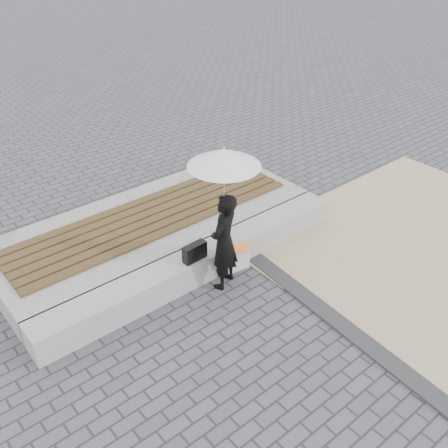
# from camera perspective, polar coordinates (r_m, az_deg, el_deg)

# --- Properties ---
(ground) EXTENTS (80.00, 80.00, 0.00)m
(ground) POSITION_cam_1_polar(r_m,az_deg,el_deg) (6.57, 5.93, -12.28)
(ground) COLOR #4B4B50
(ground) RESTS_ON ground
(edging_band) EXTENTS (0.61, 5.20, 0.04)m
(edging_band) POSITION_cam_1_polar(r_m,az_deg,el_deg) (6.77, 13.59, -11.34)
(edging_band) COLOR #303032
(edging_band) RESTS_ON ground
(seating_ledge) EXTENTS (5.00, 0.45, 0.40)m
(seating_ledge) POSITION_cam_1_polar(r_m,az_deg,el_deg) (7.34, -2.80, -4.39)
(seating_ledge) COLOR #AEADA8
(seating_ledge) RESTS_ON ground
(timber_platform) EXTENTS (5.00, 2.00, 0.40)m
(timber_platform) POSITION_cam_1_polar(r_m,az_deg,el_deg) (8.17, -7.90, -0.44)
(timber_platform) COLOR #9D9E99
(timber_platform) RESTS_ON ground
(timber_decking) EXTENTS (4.60, 1.20, 0.04)m
(timber_decking) POSITION_cam_1_polar(r_m,az_deg,el_deg) (8.05, -8.02, 0.87)
(timber_decking) COLOR brown
(timber_decking) RESTS_ON timber_platform
(woman) EXTENTS (0.62, 0.53, 1.43)m
(woman) POSITION_cam_1_polar(r_m,az_deg,el_deg) (6.86, -0.00, -2.01)
(woman) COLOR black
(woman) RESTS_ON ground
(parasol) EXTENTS (0.92, 0.92, 1.17)m
(parasol) POSITION_cam_1_polar(r_m,az_deg,el_deg) (6.24, -0.00, 7.42)
(parasol) COLOR #B7B7BC
(parasol) RESTS_ON ground
(handbag) EXTENTS (0.36, 0.14, 0.25)m
(handbag) POSITION_cam_1_polar(r_m,az_deg,el_deg) (7.01, -3.29, -3.13)
(handbag) COLOR black
(handbag) RESTS_ON seating_ledge
(canvas_tote) EXTENTS (0.39, 0.21, 0.39)m
(canvas_tote) POSITION_cam_1_polar(r_m,az_deg,el_deg) (7.45, 1.35, -3.75)
(canvas_tote) COLOR white
(canvas_tote) RESTS_ON ground
(magazine) EXTENTS (0.38, 0.33, 0.01)m
(magazine) POSITION_cam_1_polar(r_m,az_deg,el_deg) (7.30, 1.63, -2.66)
(magazine) COLOR red
(magazine) RESTS_ON canvas_tote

